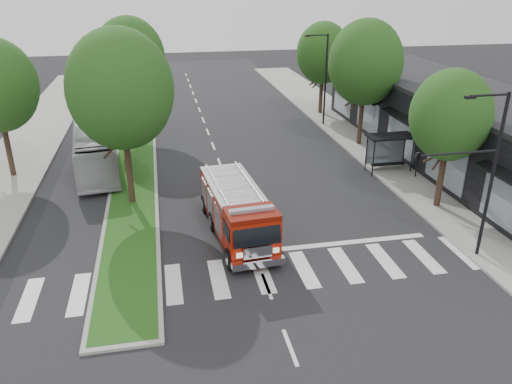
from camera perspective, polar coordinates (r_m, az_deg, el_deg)
ground at (r=25.55m, az=-0.69°, el=-5.77°), size 140.00×140.00×0.00m
sidewalk_right at (r=38.03m, az=15.28°, el=3.58°), size 5.00×80.00×0.15m
median at (r=41.85m, az=-13.46°, el=5.58°), size 3.00×50.00×0.15m
storefront_row at (r=39.51m, az=21.58°, el=7.19°), size 8.00×30.00×5.00m
bus_shelter at (r=35.29m, az=15.00°, el=5.45°), size 3.20×1.60×2.61m
tree_right_near at (r=29.37m, az=21.35°, el=8.14°), size 4.40×4.40×8.05m
tree_right_mid at (r=39.60m, az=12.41°, el=14.24°), size 5.60×5.60×9.72m
tree_right_far at (r=48.94m, az=7.67°, el=15.47°), size 5.00×5.00×8.73m
tree_median_near at (r=28.56m, az=-15.23°, el=11.23°), size 5.80×5.80×10.16m
tree_median_far at (r=42.40m, az=-14.24°, el=14.66°), size 5.60×5.60×9.72m
streetlight_right_near at (r=24.23m, az=23.89°, el=2.58°), size 4.08×0.22×8.00m
streetlight_right_far at (r=45.04m, az=7.79°, el=13.03°), size 2.11×0.20×8.00m
fire_engine at (r=25.70m, az=-2.21°, el=-2.18°), size 3.12×8.35×2.84m
city_bus at (r=36.48m, az=-17.97°, el=4.84°), size 3.87×11.20×3.06m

